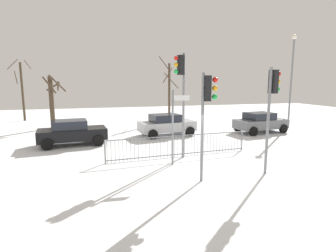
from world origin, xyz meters
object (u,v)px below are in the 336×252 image
object	(u,v)px
traffic_light_mid_right	(272,97)
bare_tree_centre	(22,90)
street_lamp	(292,72)
direction_sign_post	(174,124)
bare_tree_left	(52,100)
car_black_far	(72,132)
car_grey_trailing	(260,122)
bare_tree_right	(169,91)
traffic_light_foreground_left	(181,82)
traffic_light_rear_left	(207,103)
car_silver_mid	(166,124)

from	to	relation	value
traffic_light_mid_right	bare_tree_centre	xyz separation A→B (m)	(-13.20, 19.19, -0.15)
street_lamp	bare_tree_centre	size ratio (longest dim) A/B	1.25
direction_sign_post	bare_tree_left	distance (m)	13.57
traffic_light_mid_right	car_black_far	size ratio (longest dim) A/B	1.06
street_lamp	car_grey_trailing	bearing A→B (deg)	-159.33
bare_tree_right	traffic_light_foreground_left	bearing A→B (deg)	-102.83
car_grey_trailing	bare_tree_right	xyz separation A→B (m)	(-4.96, 7.01, 2.08)
traffic_light_foreground_left	bare_tree_centre	bearing A→B (deg)	20.46
car_grey_trailing	bare_tree_right	world-z (taller)	bare_tree_right
direction_sign_post	bare_tree_centre	size ratio (longest dim) A/B	0.57
traffic_light_mid_right	traffic_light_rear_left	bearing A→B (deg)	-100.00
car_black_far	bare_tree_centre	bearing A→B (deg)	107.27
direction_sign_post	street_lamp	distance (m)	14.00
traffic_light_rear_left	street_lamp	xyz separation A→B (m)	(11.22, 9.37, 1.48)
car_silver_mid	bare_tree_left	xyz separation A→B (m)	(-7.96, 5.29, 1.49)
bare_tree_left	bare_tree_centre	bearing A→B (deg)	122.19
car_grey_trailing	street_lamp	distance (m)	5.21
bare_tree_right	car_black_far	bearing A→B (deg)	-136.60
traffic_light_foreground_left	traffic_light_mid_right	bearing A→B (deg)	-150.79
car_black_far	bare_tree_left	world-z (taller)	bare_tree_left
car_black_far	bare_tree_centre	distance (m)	13.12
car_silver_mid	traffic_light_rear_left	bearing A→B (deg)	-103.32
car_grey_trailing	street_lamp	size ratio (longest dim) A/B	0.55
traffic_light_foreground_left	bare_tree_right	size ratio (longest dim) A/B	0.84
traffic_light_mid_right	bare_tree_right	distance (m)	14.88
traffic_light_rear_left	bare_tree_left	world-z (taller)	bare_tree_left
direction_sign_post	traffic_light_rear_left	bearing A→B (deg)	-72.24
car_black_far	street_lamp	size ratio (longest dim) A/B	0.55
direction_sign_post	street_lamp	bearing A→B (deg)	34.88
bare_tree_left	car_silver_mid	bearing A→B (deg)	-33.65
car_silver_mid	bare_tree_left	distance (m)	9.67
car_silver_mid	bare_tree_centre	xyz separation A→B (m)	(-11.25, 10.52, 2.17)
bare_tree_centre	car_black_far	bearing A→B (deg)	-66.44
traffic_light_mid_right	street_lamp	size ratio (longest dim) A/B	0.58
traffic_light_foreground_left	street_lamp	size ratio (longest dim) A/B	0.69
car_silver_mid	car_black_far	size ratio (longest dim) A/B	1.01
car_black_far	bare_tree_centre	world-z (taller)	bare_tree_centre
traffic_light_foreground_left	car_grey_trailing	distance (m)	9.48
car_grey_trailing	bare_tree_left	size ratio (longest dim) A/B	0.95
street_lamp	bare_tree_centre	world-z (taller)	street_lamp
traffic_light_mid_right	traffic_light_foreground_left	size ratio (longest dim) A/B	0.85
car_grey_trailing	car_black_far	distance (m)	12.96
car_grey_trailing	traffic_light_foreground_left	bearing A→B (deg)	-154.95
bare_tree_left	traffic_light_mid_right	bearing A→B (deg)	-54.64
traffic_light_mid_right	traffic_light_rear_left	size ratio (longest dim) A/B	1.06
direction_sign_post	car_grey_trailing	size ratio (longest dim) A/B	0.83
direction_sign_post	bare_tree_right	distance (m)	13.27
car_silver_mid	bare_tree_left	size ratio (longest dim) A/B	0.95
traffic_light_mid_right	bare_tree_left	bearing A→B (deg)	-158.21
traffic_light_foreground_left	bare_tree_left	world-z (taller)	traffic_light_foreground_left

